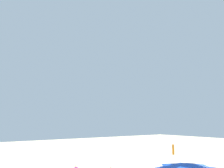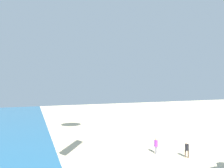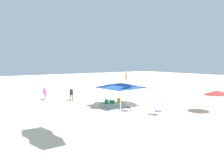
% 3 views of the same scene
% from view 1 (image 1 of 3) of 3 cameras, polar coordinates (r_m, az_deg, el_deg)
% --- Properties ---
extents(canopy_tent, '(3.88, 3.86, 2.62)m').
position_cam_1_polar(canopy_tent, '(20.94, 16.56, -17.21)').
color(canopy_tent, '#B7B7BC').
rests_on(canopy_tent, ground).
extents(banner_flag, '(0.36, 0.06, 3.28)m').
position_cam_1_polar(banner_flag, '(29.35, 13.76, -15.34)').
color(banner_flag, silver).
rests_on(banner_flag, ground).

